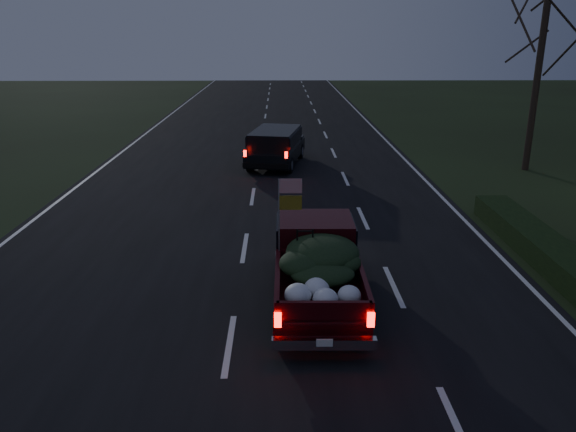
# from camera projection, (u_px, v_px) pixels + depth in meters

# --- Properties ---
(ground) EXTENTS (120.00, 120.00, 0.00)m
(ground) POSITION_uv_depth(u_px,v_px,m) (229.00, 345.00, 10.58)
(ground) COLOR black
(ground) RESTS_ON ground
(road_asphalt) EXTENTS (14.00, 120.00, 0.02)m
(road_asphalt) POSITION_uv_depth(u_px,v_px,m) (229.00, 345.00, 10.58)
(road_asphalt) COLOR black
(road_asphalt) RESTS_ON ground
(hedge_row) EXTENTS (1.00, 10.00, 0.60)m
(hedge_row) POSITION_uv_depth(u_px,v_px,m) (564.00, 265.00, 13.45)
(hedge_row) COLOR black
(hedge_row) RESTS_ON ground
(bare_tree_far) EXTENTS (3.60, 3.60, 7.00)m
(bare_tree_far) POSITION_uv_depth(u_px,v_px,m) (542.00, 42.00, 22.41)
(bare_tree_far) COLOR black
(bare_tree_far) RESTS_ON ground
(pickup_truck) EXTENTS (1.86, 4.72, 2.46)m
(pickup_truck) POSITION_uv_depth(u_px,v_px,m) (317.00, 261.00, 12.08)
(pickup_truck) COLOR black
(pickup_truck) RESTS_ON ground
(lead_suv) EXTENTS (2.70, 4.80, 1.30)m
(lead_suv) POSITION_uv_depth(u_px,v_px,m) (276.00, 143.00, 24.49)
(lead_suv) COLOR black
(lead_suv) RESTS_ON ground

